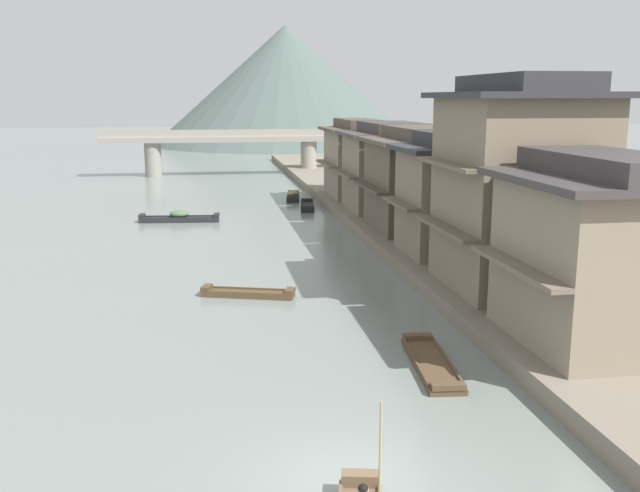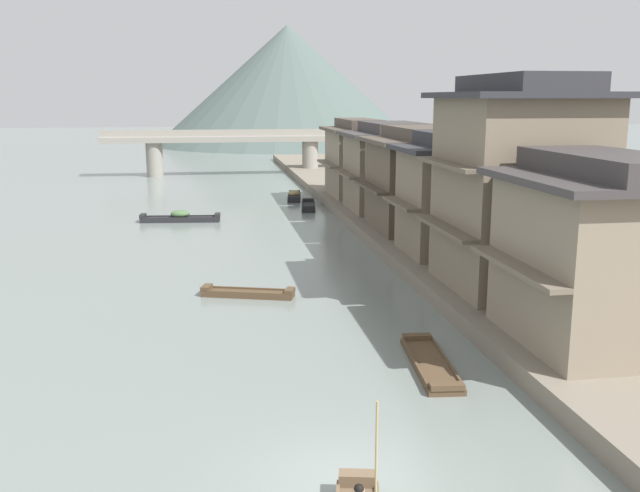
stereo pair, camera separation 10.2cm
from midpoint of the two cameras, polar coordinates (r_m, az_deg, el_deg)
ground_plane at (r=16.91m, az=2.14°, el=-18.43°), size 400.00×400.00×0.00m
riverbank_right at (r=48.55m, az=13.03°, el=1.85°), size 18.00×110.00×0.69m
boat_moored_nearest at (r=31.16m, az=-5.72°, el=-3.80°), size 4.13×2.01×0.42m
boat_moored_second at (r=60.44m, az=-2.04°, el=4.03°), size 1.62×4.31×0.81m
boat_moored_third at (r=50.53m, az=-11.11°, el=2.24°), size 5.58×1.56×0.81m
boat_moored_far at (r=55.47m, az=-0.90°, el=3.20°), size 1.58×4.43×0.52m
boat_midriver_drifting at (r=23.43m, az=8.99°, el=-9.32°), size 1.54×4.82×0.36m
house_waterfront_nearest at (r=24.44m, az=21.85°, el=-0.41°), size 6.29×6.89×6.14m
house_waterfront_second at (r=30.34m, az=15.73°, el=4.73°), size 6.65×6.98×8.74m
house_waterfront_tall at (r=36.61m, az=10.79°, el=4.09°), size 6.02×5.64×6.14m
house_waterfront_narrow at (r=43.09m, az=8.24°, el=5.30°), size 6.77×7.19×6.14m
house_waterfront_far at (r=50.46m, az=5.87°, el=6.30°), size 7.10×6.88×6.14m
house_waterfront_end at (r=57.81m, az=3.13°, el=7.05°), size 5.52×7.49×6.14m
stone_bridge at (r=79.84m, az=-6.95°, el=8.05°), size 28.63×2.40×5.01m
hill_far_west at (r=132.89m, az=-2.63°, el=12.76°), size 48.34×48.34×21.28m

